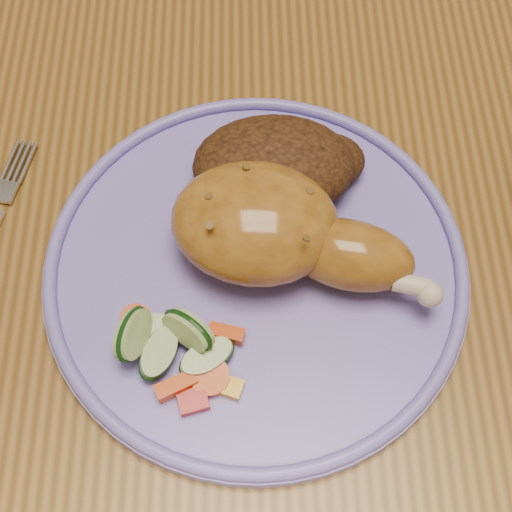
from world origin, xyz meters
The scene contains 7 objects.
ground centered at (0.00, 0.00, 0.00)m, with size 4.00×4.00×0.00m, color brown.
dining_table centered at (0.00, 0.00, 0.67)m, with size 0.90×1.40×0.75m.
plate centered at (-0.08, -0.09, 0.76)m, with size 0.31×0.31×0.01m, color #776DD0.
plate_rim centered at (-0.08, -0.09, 0.77)m, with size 0.31×0.31×0.01m, color #776DD0.
chicken_leg centered at (-0.07, -0.08, 0.79)m, with size 0.19×0.12×0.06m.
rice_pilaf centered at (-0.07, -0.02, 0.78)m, with size 0.13×0.09×0.05m.
vegetable_pile centered at (-0.14, -0.15, 0.77)m, with size 0.09×0.08×0.04m.
Camera 1 is at (-0.09, -0.33, 1.22)m, focal length 50.00 mm.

